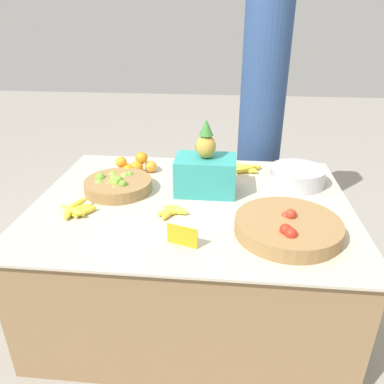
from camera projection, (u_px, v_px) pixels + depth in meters
ground_plane at (192, 301)px, 2.15m from camera, size 12.00×12.00×0.00m
market_table at (192, 254)px, 2.01m from camera, size 1.56×1.19×0.64m
lime_bowl at (118, 185)px, 1.97m from camera, size 0.35×0.35×0.09m
tomato_basket at (288, 227)px, 1.58m from camera, size 0.45×0.45×0.10m
orange_pile at (135, 166)px, 2.16m from camera, size 0.23×0.16×0.12m
metal_bowl at (297, 176)px, 2.03m from camera, size 0.30×0.30×0.10m
price_sign at (183, 236)px, 1.50m from camera, size 0.13×0.05×0.09m
produce_crate at (205, 171)px, 1.92m from camera, size 0.31×0.21×0.39m
veg_bundle at (200, 157)px, 2.21m from camera, size 0.07×0.04×0.16m
banana_bunch_middle_right at (77, 209)px, 1.75m from camera, size 0.18×0.18×0.05m
banana_bunch_front_center at (172, 211)px, 1.74m from camera, size 0.15×0.15×0.04m
banana_bunch_front_right at (247, 169)px, 2.20m from camera, size 0.20×0.17×0.05m
vendor_person at (261, 122)px, 2.57m from camera, size 0.30×0.30×1.74m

